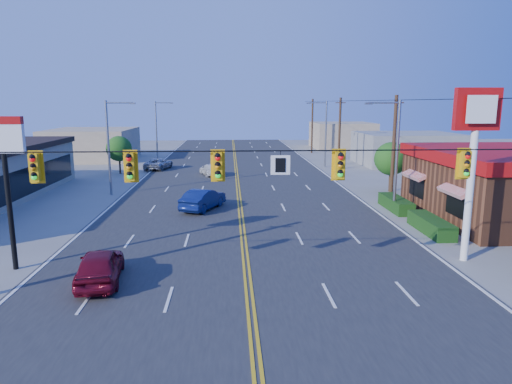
{
  "coord_description": "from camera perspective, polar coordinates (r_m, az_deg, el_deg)",
  "views": [
    {
      "loc": [
        -0.74,
        -17.28,
        7.8
      ],
      "look_at": [
        0.91,
        11.22,
        2.2
      ],
      "focal_mm": 32.0,
      "sensor_mm": 36.0,
      "label": 1
    }
  ],
  "objects": [
    {
      "name": "ground",
      "position": [
        18.98,
        -0.81,
        -13.17
      ],
      "size": [
        160.0,
        160.0,
        0.0
      ],
      "primitive_type": "plane",
      "color": "gray",
      "rests_on": "ground"
    },
    {
      "name": "bld_west_far",
      "position": [
        68.3,
        -19.79,
        5.66
      ],
      "size": [
        11.0,
        12.0,
        4.2
      ],
      "primitive_type": "cube",
      "color": "tan",
      "rests_on": "ground"
    },
    {
      "name": "utility_pole_far",
      "position": [
        72.54,
        7.03,
        8.17
      ],
      "size": [
        0.28,
        0.28,
        8.4
      ],
      "primitive_type": "cylinder",
      "color": "#47301E",
      "rests_on": "ground"
    },
    {
      "name": "kfc_pylon",
      "position": [
        24.37,
        25.64,
        5.88
      ],
      "size": [
        2.2,
        0.36,
        8.5
      ],
      "color": "white",
      "rests_on": "ground"
    },
    {
      "name": "streetlight_ne",
      "position": [
        56.57,
        8.53,
        7.65
      ],
      "size": [
        2.55,
        0.25,
        8.0
      ],
      "color": "gray",
      "rests_on": "ground"
    },
    {
      "name": "streetlight_se",
      "position": [
        33.5,
        16.9,
        4.99
      ],
      "size": [
        2.55,
        0.25,
        8.0
      ],
      "color": "gray",
      "rests_on": "ground"
    },
    {
      "name": "car_white",
      "position": [
        49.84,
        -5.66,
        2.76
      ],
      "size": [
        2.96,
        4.56,
        1.23
      ],
      "primitive_type": "imported",
      "rotation": [
        0.0,
        0.0,
        3.46
      ],
      "color": "silver",
      "rests_on": "ground"
    },
    {
      "name": "pizza_hut_sign",
      "position": [
        23.77,
        -28.92,
        3.39
      ],
      "size": [
        1.9,
        0.3,
        6.85
      ],
      "color": "black",
      "rests_on": "ground"
    },
    {
      "name": "tree_west",
      "position": [
        52.96,
        -16.76,
        5.21
      ],
      "size": [
        2.8,
        2.8,
        4.2
      ],
      "color": "#47301E",
      "rests_on": "ground"
    },
    {
      "name": "car_magenta",
      "position": [
        21.31,
        -18.92,
        -8.84
      ],
      "size": [
        2.34,
        4.61,
        1.5
      ],
      "primitive_type": "imported",
      "rotation": [
        0.0,
        0.0,
        3.27
      ],
      "color": "maroon",
      "rests_on": "ground"
    },
    {
      "name": "utility_pole_near",
      "position": [
        37.75,
        16.81,
        5.15
      ],
      "size": [
        0.28,
        0.28,
        8.4
      ],
      "primitive_type": "cylinder",
      "color": "#47301E",
      "rests_on": "ground"
    },
    {
      "name": "bld_east_far",
      "position": [
        81.89,
        10.72,
        6.99
      ],
      "size": [
        10.0,
        10.0,
        4.4
      ],
      "primitive_type": "cube",
      "color": "tan",
      "rests_on": "ground"
    },
    {
      "name": "car_blue",
      "position": [
        33.82,
        -6.62,
        -0.99
      ],
      "size": [
        3.36,
        4.89,
        1.53
      ],
      "primitive_type": "imported",
      "rotation": [
        0.0,
        0.0,
        2.72
      ],
      "color": "#0E1A52",
      "rests_on": "ground"
    },
    {
      "name": "streetlight_sw",
      "position": [
        40.68,
        -17.71,
        5.94
      ],
      "size": [
        2.55,
        0.25,
        8.0
      ],
      "color": "gray",
      "rests_on": "ground"
    },
    {
      "name": "road",
      "position": [
        38.09,
        -2.13,
        -0.68
      ],
      "size": [
        20.0,
        120.0,
        0.06
      ],
      "primitive_type": "cube",
      "color": "#2D2D30",
      "rests_on": "ground"
    },
    {
      "name": "signal_span",
      "position": [
        17.54,
        -1.24,
        1.53
      ],
      "size": [
        24.32,
        0.34,
        9.0
      ],
      "color": "#47301E",
      "rests_on": "ground"
    },
    {
      "name": "utility_pole_mid",
      "position": [
        54.95,
        10.39,
        7.16
      ],
      "size": [
        0.28,
        0.28,
        8.4
      ],
      "primitive_type": "cylinder",
      "color": "#47301E",
      "rests_on": "ground"
    },
    {
      "name": "tree_kfc_rear",
      "position": [
        42.07,
        16.53,
        4.0
      ],
      "size": [
        2.94,
        2.94,
        4.41
      ],
      "color": "#47301E",
      "rests_on": "ground"
    },
    {
      "name": "car_silver",
      "position": [
        55.3,
        -12.07,
        3.42
      ],
      "size": [
        3.26,
        5.08,
        1.3
      ],
      "primitive_type": "imported",
      "rotation": [
        0.0,
        0.0,
        2.89
      ],
      "color": "#A7A6AC",
      "rests_on": "ground"
    },
    {
      "name": "bld_east_mid",
      "position": [
        61.9,
        18.33,
        5.16
      ],
      "size": [
        12.0,
        10.0,
        4.0
      ],
      "primitive_type": "cube",
      "color": "gray",
      "rests_on": "ground"
    },
    {
      "name": "streetlight_nw",
      "position": [
        66.13,
        -12.18,
        8.0
      ],
      "size": [
        2.55,
        0.25,
        8.0
      ],
      "color": "gray",
      "rests_on": "ground"
    }
  ]
}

